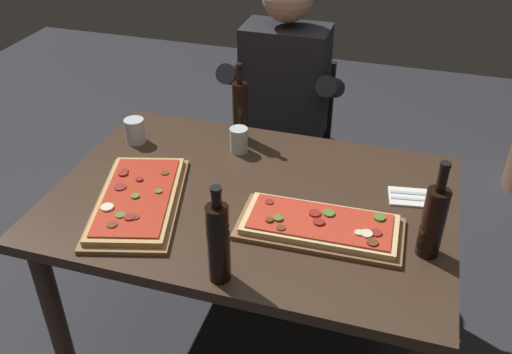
{
  "coord_description": "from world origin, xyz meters",
  "views": [
    {
      "loc": [
        0.48,
        -1.53,
        1.89
      ],
      "look_at": [
        0.0,
        0.05,
        0.79
      ],
      "focal_mm": 39.39,
      "sensor_mm": 36.0,
      "label": 1
    }
  ],
  "objects_px": {
    "tumbler_far_side": "(135,132)",
    "diner_chair": "(287,140)",
    "pizza_rectangular_front": "(320,226)",
    "seated_diner": "(282,104)",
    "dining_table": "(252,218)",
    "tumbler_near_camera": "(239,140)",
    "pizza_rectangular_left": "(138,200)",
    "oil_bottle_amber": "(240,110)",
    "vinegar_bottle_green": "(433,220)",
    "wine_bottle_dark": "(218,242)"
  },
  "relations": [
    {
      "from": "dining_table",
      "to": "wine_bottle_dark",
      "type": "xyz_separation_m",
      "value": [
        0.03,
        -0.41,
        0.23
      ]
    },
    {
      "from": "vinegar_bottle_green",
      "to": "tumbler_far_side",
      "type": "relative_size",
      "value": 3.23
    },
    {
      "from": "dining_table",
      "to": "tumbler_far_side",
      "type": "height_order",
      "value": "tumbler_far_side"
    },
    {
      "from": "pizza_rectangular_front",
      "to": "seated_diner",
      "type": "xyz_separation_m",
      "value": [
        -0.35,
        0.85,
        -0.02
      ]
    },
    {
      "from": "oil_bottle_amber",
      "to": "seated_diner",
      "type": "height_order",
      "value": "seated_diner"
    },
    {
      "from": "wine_bottle_dark",
      "to": "seated_diner",
      "type": "height_order",
      "value": "seated_diner"
    },
    {
      "from": "vinegar_bottle_green",
      "to": "oil_bottle_amber",
      "type": "bearing_deg",
      "value": 146.64
    },
    {
      "from": "dining_table",
      "to": "seated_diner",
      "type": "relative_size",
      "value": 1.05
    },
    {
      "from": "diner_chair",
      "to": "seated_diner",
      "type": "bearing_deg",
      "value": -90.0
    },
    {
      "from": "seated_diner",
      "to": "oil_bottle_amber",
      "type": "bearing_deg",
      "value": -103.27
    },
    {
      "from": "wine_bottle_dark",
      "to": "vinegar_bottle_green",
      "type": "bearing_deg",
      "value": 26.73
    },
    {
      "from": "dining_table",
      "to": "diner_chair",
      "type": "relative_size",
      "value": 1.61
    },
    {
      "from": "oil_bottle_amber",
      "to": "vinegar_bottle_green",
      "type": "height_order",
      "value": "same"
    },
    {
      "from": "dining_table",
      "to": "tumbler_far_side",
      "type": "bearing_deg",
      "value": 158.01
    },
    {
      "from": "oil_bottle_amber",
      "to": "vinegar_bottle_green",
      "type": "bearing_deg",
      "value": -33.36
    },
    {
      "from": "vinegar_bottle_green",
      "to": "tumbler_near_camera",
      "type": "xyz_separation_m",
      "value": [
        -0.74,
        0.41,
        -0.08
      ]
    },
    {
      "from": "tumbler_near_camera",
      "to": "seated_diner",
      "type": "bearing_deg",
      "value": 82.96
    },
    {
      "from": "pizza_rectangular_front",
      "to": "wine_bottle_dark",
      "type": "relative_size",
      "value": 1.69
    },
    {
      "from": "dining_table",
      "to": "diner_chair",
      "type": "height_order",
      "value": "diner_chair"
    },
    {
      "from": "wine_bottle_dark",
      "to": "oil_bottle_amber",
      "type": "xyz_separation_m",
      "value": [
        -0.2,
        0.79,
        -0.0
      ]
    },
    {
      "from": "pizza_rectangular_left",
      "to": "oil_bottle_amber",
      "type": "xyz_separation_m",
      "value": [
        0.19,
        0.54,
        0.11
      ]
    },
    {
      "from": "wine_bottle_dark",
      "to": "vinegar_bottle_green",
      "type": "distance_m",
      "value": 0.64
    },
    {
      "from": "pizza_rectangular_front",
      "to": "tumbler_near_camera",
      "type": "xyz_separation_m",
      "value": [
        -0.41,
        0.4,
        0.03
      ]
    },
    {
      "from": "pizza_rectangular_front",
      "to": "oil_bottle_amber",
      "type": "bearing_deg",
      "value": 131.09
    },
    {
      "from": "tumbler_near_camera",
      "to": "seated_diner",
      "type": "xyz_separation_m",
      "value": [
        0.06,
        0.45,
        -0.05
      ]
    },
    {
      "from": "tumbler_far_side",
      "to": "diner_chair",
      "type": "height_order",
      "value": "diner_chair"
    },
    {
      "from": "pizza_rectangular_left",
      "to": "wine_bottle_dark",
      "type": "relative_size",
      "value": 1.85
    },
    {
      "from": "tumbler_near_camera",
      "to": "diner_chair",
      "type": "height_order",
      "value": "diner_chair"
    },
    {
      "from": "dining_table",
      "to": "seated_diner",
      "type": "xyz_separation_m",
      "value": [
        -0.09,
        0.74,
        0.1
      ]
    },
    {
      "from": "dining_table",
      "to": "wine_bottle_dark",
      "type": "relative_size",
      "value": 4.41
    },
    {
      "from": "tumbler_far_side",
      "to": "diner_chair",
      "type": "xyz_separation_m",
      "value": [
        0.48,
        0.63,
        -0.3
      ]
    },
    {
      "from": "oil_bottle_amber",
      "to": "tumbler_far_side",
      "type": "bearing_deg",
      "value": -158.96
    },
    {
      "from": "oil_bottle_amber",
      "to": "diner_chair",
      "type": "distance_m",
      "value": 0.62
    },
    {
      "from": "dining_table",
      "to": "seated_diner",
      "type": "height_order",
      "value": "seated_diner"
    },
    {
      "from": "pizza_rectangular_front",
      "to": "vinegar_bottle_green",
      "type": "bearing_deg",
      "value": -1.29
    },
    {
      "from": "tumbler_far_side",
      "to": "vinegar_bottle_green",
      "type": "bearing_deg",
      "value": -16.89
    },
    {
      "from": "tumbler_far_side",
      "to": "wine_bottle_dark",
      "type": "bearing_deg",
      "value": -46.99
    },
    {
      "from": "pizza_rectangular_front",
      "to": "wine_bottle_dark",
      "type": "bearing_deg",
      "value": -128.6
    },
    {
      "from": "pizza_rectangular_front",
      "to": "tumbler_far_side",
      "type": "bearing_deg",
      "value": 157.39
    },
    {
      "from": "pizza_rectangular_left",
      "to": "seated_diner",
      "type": "distance_m",
      "value": 0.94
    },
    {
      "from": "tumbler_far_side",
      "to": "pizza_rectangular_left",
      "type": "bearing_deg",
      "value": -61.94
    },
    {
      "from": "vinegar_bottle_green",
      "to": "seated_diner",
      "type": "relative_size",
      "value": 0.24
    },
    {
      "from": "vinegar_bottle_green",
      "to": "tumbler_far_side",
      "type": "distance_m",
      "value": 1.22
    },
    {
      "from": "pizza_rectangular_front",
      "to": "wine_bottle_dark",
      "type": "xyz_separation_m",
      "value": [
        -0.23,
        -0.29,
        0.11
      ]
    },
    {
      "from": "oil_bottle_amber",
      "to": "vinegar_bottle_green",
      "type": "distance_m",
      "value": 0.92
    },
    {
      "from": "dining_table",
      "to": "vinegar_bottle_green",
      "type": "relative_size",
      "value": 4.3
    },
    {
      "from": "pizza_rectangular_front",
      "to": "seated_diner",
      "type": "height_order",
      "value": "seated_diner"
    },
    {
      "from": "tumbler_near_camera",
      "to": "seated_diner",
      "type": "relative_size",
      "value": 0.08
    },
    {
      "from": "wine_bottle_dark",
      "to": "dining_table",
      "type": "bearing_deg",
      "value": 94.46
    },
    {
      "from": "tumbler_near_camera",
      "to": "diner_chair",
      "type": "xyz_separation_m",
      "value": [
        0.06,
        0.57,
        -0.3
      ]
    }
  ]
}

